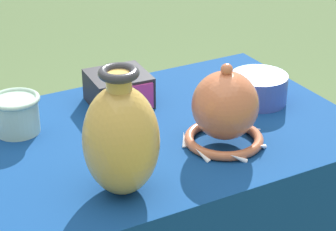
# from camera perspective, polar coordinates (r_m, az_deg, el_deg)

# --- Properties ---
(display_table) EXTENTS (1.10, 0.64, 0.79)m
(display_table) POSITION_cam_1_polar(r_m,az_deg,el_deg) (1.57, -3.18, -5.34)
(display_table) COLOR brown
(display_table) RESTS_ON ground_plane
(vase_tall_bulbous) EXTENTS (0.15, 0.15, 0.27)m
(vase_tall_bulbous) POSITION_cam_1_polar(r_m,az_deg,el_deg) (1.28, -4.11, -2.02)
(vase_tall_bulbous) COLOR gold
(vase_tall_bulbous) RESTS_ON display_table
(vase_dome_bell) EXTENTS (0.19, 0.20, 0.20)m
(vase_dome_bell) POSITION_cam_1_polar(r_m,az_deg,el_deg) (1.47, 4.98, 0.38)
(vase_dome_bell) COLOR #BC6642
(vase_dome_bell) RESTS_ON display_table
(mosaic_tile_box) EXTENTS (0.16, 0.15, 0.08)m
(mosaic_tile_box) POSITION_cam_1_polar(r_m,az_deg,el_deg) (1.68, -4.30, 2.31)
(mosaic_tile_box) COLOR #232328
(mosaic_tile_box) RESTS_ON display_table
(pot_squat_cobalt) EXTENTS (0.15, 0.15, 0.07)m
(pot_squat_cobalt) POSITION_cam_1_polar(r_m,az_deg,el_deg) (1.71, 7.88, 2.36)
(pot_squat_cobalt) COLOR #3851A8
(pot_squat_cobalt) RESTS_ON display_table
(cup_wide_celadon) EXTENTS (0.12, 0.12, 0.09)m
(cup_wide_celadon) POSITION_cam_1_polar(r_m,az_deg,el_deg) (1.57, -13.07, 0.20)
(cup_wide_celadon) COLOR #A8CCB7
(cup_wide_celadon) RESTS_ON display_table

